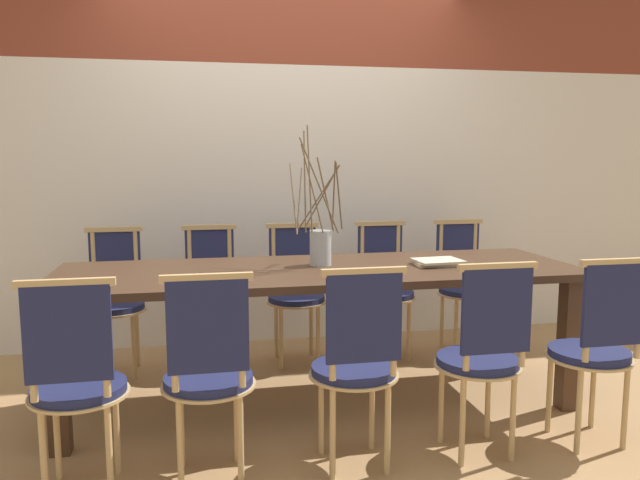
{
  "coord_description": "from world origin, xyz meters",
  "views": [
    {
      "loc": [
        -0.65,
        -3.21,
        1.34
      ],
      "look_at": [
        0.0,
        0.0,
        0.9
      ],
      "focal_mm": 35.0,
      "sensor_mm": 36.0,
      "label": 1
    }
  ],
  "objects_px": {
    "chair_near_center": "(357,360)",
    "chair_far_center": "(295,288)",
    "dining_table": "(320,285)",
    "vase_centerpiece": "(320,242)",
    "book_stack": "(437,262)"
  },
  "relations": [
    {
      "from": "dining_table",
      "to": "chair_near_center",
      "type": "bearing_deg",
      "value": -89.48
    },
    {
      "from": "dining_table",
      "to": "book_stack",
      "type": "height_order",
      "value": "book_stack"
    },
    {
      "from": "dining_table",
      "to": "chair_far_center",
      "type": "xyz_separation_m",
      "value": [
        -0.01,
        0.74,
        -0.17
      ]
    },
    {
      "from": "vase_centerpiece",
      "to": "dining_table",
      "type": "bearing_deg",
      "value": -101.43
    },
    {
      "from": "chair_near_center",
      "to": "vase_centerpiece",
      "type": "bearing_deg",
      "value": 89.3
    },
    {
      "from": "vase_centerpiece",
      "to": "book_stack",
      "type": "distance_m",
      "value": 0.65
    },
    {
      "from": "dining_table",
      "to": "vase_centerpiece",
      "type": "distance_m",
      "value": 0.24
    },
    {
      "from": "chair_near_center",
      "to": "book_stack",
      "type": "height_order",
      "value": "chair_near_center"
    },
    {
      "from": "chair_near_center",
      "to": "chair_far_center",
      "type": "distance_m",
      "value": 1.49
    },
    {
      "from": "chair_near_center",
      "to": "chair_far_center",
      "type": "height_order",
      "value": "same"
    },
    {
      "from": "dining_table",
      "to": "vase_centerpiece",
      "type": "height_order",
      "value": "vase_centerpiece"
    },
    {
      "from": "chair_near_center",
      "to": "chair_far_center",
      "type": "relative_size",
      "value": 1.0
    },
    {
      "from": "chair_far_center",
      "to": "dining_table",
      "type": "bearing_deg",
      "value": 91.09
    },
    {
      "from": "dining_table",
      "to": "chair_near_center",
      "type": "xyz_separation_m",
      "value": [
        0.01,
        -0.74,
        -0.17
      ]
    },
    {
      "from": "dining_table",
      "to": "vase_centerpiece",
      "type": "relative_size",
      "value": 3.64
    }
  ]
}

